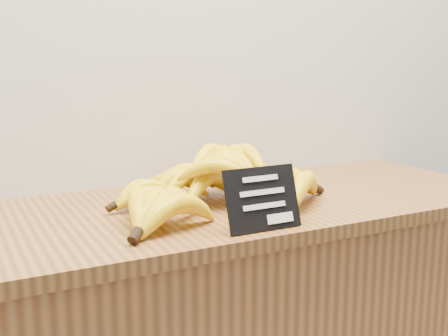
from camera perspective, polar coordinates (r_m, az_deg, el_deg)
counter_top at (r=1.29m, az=-1.02°, el=-4.21°), size 1.45×0.54×0.03m
chalkboard_sign at (r=1.08m, az=3.94°, el=-3.14°), size 0.15×0.04×0.12m
banana_pile at (r=1.24m, az=-1.54°, el=-1.76°), size 0.58×0.39×0.12m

